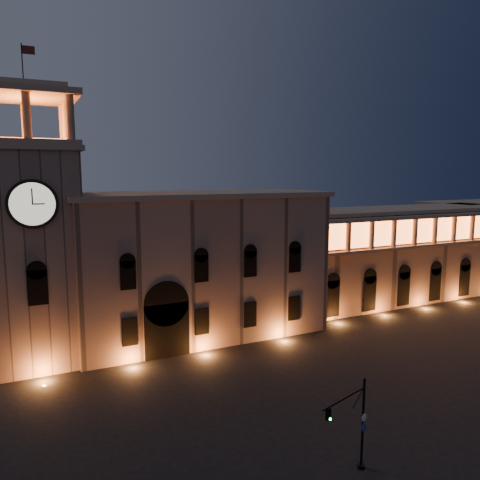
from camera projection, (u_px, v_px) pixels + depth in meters
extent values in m
plane|color=black|center=(313.00, 407.00, 39.93)|extent=(160.00, 160.00, 0.00)
cube|color=#8A695A|center=(199.00, 266.00, 57.55)|extent=(30.00, 12.00, 17.00)
cube|color=gray|center=(198.00, 195.00, 56.31)|extent=(30.80, 12.80, 0.60)
cube|color=black|center=(165.00, 329.00, 50.95)|extent=(5.00, 1.40, 6.00)
cylinder|color=black|center=(165.00, 302.00, 50.52)|extent=(5.00, 1.40, 5.00)
cube|color=orange|center=(166.00, 331.00, 50.79)|extent=(4.20, 0.20, 5.00)
cube|color=#8A695A|center=(35.00, 259.00, 48.43)|extent=(9.00, 9.00, 22.00)
cube|color=gray|center=(28.00, 149.00, 46.85)|extent=(9.80, 9.80, 0.50)
cylinder|color=black|center=(32.00, 204.00, 43.41)|extent=(4.60, 0.35, 4.60)
cylinder|color=beige|center=(33.00, 204.00, 43.28)|extent=(4.00, 0.12, 4.00)
cube|color=gray|center=(27.00, 144.00, 46.78)|extent=(9.40, 9.40, 0.50)
cube|color=orange|center=(27.00, 141.00, 46.74)|extent=(6.80, 6.80, 0.15)
cylinder|color=gray|center=(27.00, 116.00, 43.05)|extent=(0.76, 0.76, 4.20)
cylinder|color=gray|center=(70.00, 118.00, 44.67)|extent=(0.76, 0.76, 4.20)
cylinder|color=gray|center=(25.00, 123.00, 49.85)|extent=(0.76, 0.76, 4.20)
cylinder|color=gray|center=(63.00, 125.00, 51.46)|extent=(0.76, 0.76, 4.20)
cylinder|color=gray|center=(66.00, 122.00, 48.07)|extent=(0.76, 0.76, 4.20)
cube|color=gray|center=(24.00, 95.00, 46.11)|extent=(9.80, 9.80, 0.60)
cube|color=gray|center=(24.00, 89.00, 46.03)|extent=(7.50, 7.50, 0.60)
cylinder|color=black|center=(22.00, 64.00, 45.70)|extent=(0.10, 0.10, 4.00)
plane|color=#541A18|center=(28.00, 50.00, 45.76)|extent=(1.20, 0.00, 1.20)
cube|color=#846454|center=(396.00, 255.00, 74.02)|extent=(40.00, 10.00, 14.00)
cube|color=gray|center=(399.00, 209.00, 73.00)|extent=(40.60, 10.60, 0.50)
cube|color=gray|center=(424.00, 246.00, 68.78)|extent=(40.00, 1.20, 0.40)
cube|color=gray|center=(426.00, 216.00, 68.18)|extent=(40.00, 1.40, 0.50)
cube|color=orange|center=(422.00, 230.00, 68.96)|extent=(38.00, 0.15, 3.60)
cylinder|color=gray|center=(324.00, 238.00, 60.81)|extent=(0.70, 0.70, 4.00)
cylinder|color=gray|center=(348.00, 236.00, 62.51)|extent=(0.70, 0.70, 4.00)
cylinder|color=gray|center=(372.00, 235.00, 64.22)|extent=(0.70, 0.70, 4.00)
cylinder|color=gray|center=(394.00, 233.00, 65.92)|extent=(0.70, 0.70, 4.00)
cylinder|color=gray|center=(415.00, 231.00, 67.62)|extent=(0.70, 0.70, 4.00)
cylinder|color=gray|center=(435.00, 230.00, 69.32)|extent=(0.70, 0.70, 4.00)
cylinder|color=gray|center=(454.00, 229.00, 71.03)|extent=(0.70, 0.70, 4.00)
cylinder|color=gray|center=(472.00, 227.00, 72.73)|extent=(0.70, 0.70, 4.00)
cube|color=#846454|center=(476.00, 240.00, 90.45)|extent=(20.00, 12.00, 14.00)
cylinder|color=black|center=(363.00, 425.00, 31.25)|extent=(0.18, 0.18, 6.23)
cylinder|color=black|center=(361.00, 466.00, 31.67)|extent=(0.50, 0.50, 0.27)
sphere|color=black|center=(364.00, 380.00, 30.80)|extent=(0.25, 0.25, 0.25)
cylinder|color=black|center=(345.00, 398.00, 29.37)|extent=(4.27, 1.46, 0.11)
cube|color=black|center=(328.00, 414.00, 28.28)|extent=(0.33, 0.32, 0.76)
cylinder|color=#0CE53F|center=(330.00, 419.00, 28.21)|extent=(0.17, 0.12, 0.16)
cylinder|color=silver|center=(364.00, 417.00, 31.04)|extent=(0.52, 0.20, 0.53)
cylinder|color=navy|center=(364.00, 427.00, 31.14)|extent=(0.52, 0.20, 0.53)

